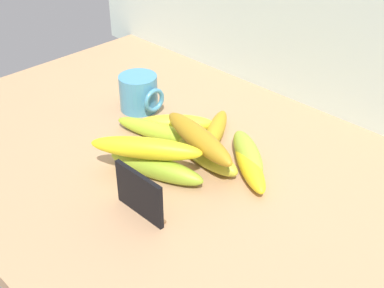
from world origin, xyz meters
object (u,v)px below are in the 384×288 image
object	(u,v)px
coffee_mug	(139,93)
banana_6	(159,132)
banana_1	(176,124)
banana_7	(199,138)
banana_5	(215,131)
banana_3	(156,167)
chalkboard_sign	(140,195)
banana_2	(248,153)
banana_0	(207,156)
banana_4	(250,167)
banana_8	(146,148)

from	to	relation	value
coffee_mug	banana_6	size ratio (longest dim) A/B	0.50
banana_1	banana_7	xyz separation A→B (cm)	(12.05, -5.52, 4.37)
banana_5	banana_3	bearing A→B (deg)	-85.92
chalkboard_sign	banana_2	world-z (taller)	chalkboard_sign
chalkboard_sign	banana_0	distance (cm)	18.22
banana_4	banana_8	world-z (taller)	banana_8
banana_0	banana_7	world-z (taller)	banana_7
coffee_mug	banana_5	world-z (taller)	coffee_mug
banana_4	banana_1	bearing A→B (deg)	177.49
coffee_mug	banana_8	xyz separation A→B (cm)	(20.94, -15.90, 2.23)
chalkboard_sign	banana_7	world-z (taller)	banana_7
banana_0	banana_4	size ratio (longest dim) A/B	0.98
banana_4	banana_0	bearing A→B (deg)	-156.76
banana_4	coffee_mug	bearing A→B (deg)	176.36
banana_0	banana_5	size ratio (longest dim) A/B	0.93
banana_1	banana_3	xyz separation A→B (cm)	(8.93, -13.65, 0.12)
banana_7	coffee_mug	bearing A→B (deg)	165.01
banana_3	banana_5	size ratio (longest dim) A/B	1.17
banana_2	banana_5	size ratio (longest dim) A/B	0.92
banana_2	banana_7	distance (cm)	10.51
coffee_mug	banana_2	bearing A→B (deg)	1.38
banana_5	banana_6	size ratio (longest dim) A/B	0.82
banana_5	banana_6	distance (cm)	11.82
banana_2	banana_4	xyz separation A→B (cm)	(2.96, -2.94, -0.29)
banana_6	banana_3	bearing A→B (deg)	-44.27
banana_1	banana_7	size ratio (longest dim) A/B	0.79
banana_6	banana_7	xyz separation A→B (cm)	(12.57, -1.09, 4.57)
coffee_mug	banana_6	distance (cm)	14.14
banana_5	banana_8	size ratio (longest dim) A/B	0.80
banana_6	banana_7	distance (cm)	13.42
banana_3	banana_1	bearing A→B (deg)	123.20
chalkboard_sign	banana_5	bearing A→B (deg)	105.05
banana_0	banana_6	xyz separation A→B (cm)	(-13.70, -0.16, -0.30)
banana_1	banana_5	size ratio (longest dim) A/B	0.98
banana_8	banana_1	bearing A→B (deg)	117.66
coffee_mug	banana_1	xyz separation A→B (cm)	(13.27, -1.26, -2.06)
banana_0	banana_8	size ratio (longest dim) A/B	0.75
chalkboard_sign	coffee_mug	xyz separation A→B (cm)	(-28.04, 23.59, 0.23)
coffee_mug	banana_7	bearing A→B (deg)	-14.99
banana_1	banana_7	distance (cm)	13.95
chalkboard_sign	banana_8	xyz separation A→B (cm)	(-7.10, 7.70, 2.46)
banana_2	banana_6	distance (cm)	19.63
banana_8	banana_5	bearing A→B (deg)	90.02
coffee_mug	banana_8	bearing A→B (deg)	-37.20
banana_3	banana_5	distance (cm)	17.78
banana_2	banana_3	bearing A→B (deg)	-120.10
coffee_mug	banana_4	size ratio (longest dim) A/B	0.64
banana_5	banana_7	xyz separation A→B (cm)	(4.38, -9.61, 4.64)
coffee_mug	banana_2	world-z (taller)	coffee_mug
banana_1	banana_5	xyz separation A→B (cm)	(7.66, 4.09, -0.27)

